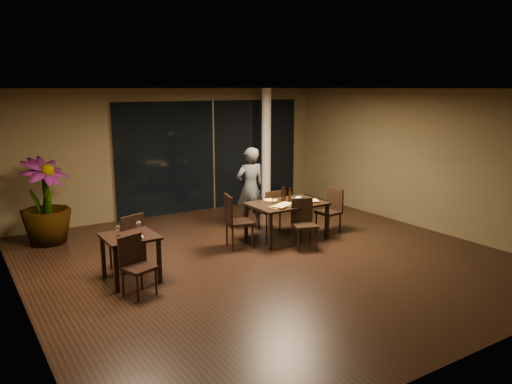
% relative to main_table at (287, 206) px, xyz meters
% --- Properties ---
extents(ground, '(8.00, 8.00, 0.00)m').
position_rel_main_table_xyz_m(ground, '(-1.00, -0.80, -0.68)').
color(ground, black).
rests_on(ground, ground).
extents(wall_back, '(8.00, 0.10, 3.00)m').
position_rel_main_table_xyz_m(wall_back, '(-1.00, 3.25, 0.82)').
color(wall_back, '#473D25').
rests_on(wall_back, ground).
extents(wall_front, '(8.00, 0.10, 3.00)m').
position_rel_main_table_xyz_m(wall_front, '(-1.00, -4.85, 0.82)').
color(wall_front, '#473D25').
rests_on(wall_front, ground).
extents(wall_left, '(0.10, 8.00, 3.00)m').
position_rel_main_table_xyz_m(wall_left, '(-5.05, -0.80, 0.82)').
color(wall_left, '#473D25').
rests_on(wall_left, ground).
extents(wall_right, '(0.10, 8.00, 3.00)m').
position_rel_main_table_xyz_m(wall_right, '(3.05, -0.80, 0.82)').
color(wall_right, '#473D25').
rests_on(wall_right, ground).
extents(ceiling, '(8.00, 8.00, 0.04)m').
position_rel_main_table_xyz_m(ceiling, '(-1.00, -0.80, 2.34)').
color(ceiling, silver).
rests_on(ceiling, wall_back).
extents(window_panel, '(5.00, 0.06, 2.70)m').
position_rel_main_table_xyz_m(window_panel, '(0.00, 3.16, 0.67)').
color(window_panel, black).
rests_on(window_panel, ground).
extents(column, '(0.24, 0.24, 3.00)m').
position_rel_main_table_xyz_m(column, '(1.40, 2.85, 0.82)').
color(column, silver).
rests_on(column, ground).
extents(main_table, '(1.50, 1.00, 0.75)m').
position_rel_main_table_xyz_m(main_table, '(0.00, 0.00, 0.00)').
color(main_table, black).
rests_on(main_table, ground).
extents(side_table, '(0.80, 0.80, 0.75)m').
position_rel_main_table_xyz_m(side_table, '(-3.40, -0.50, -0.05)').
color(side_table, black).
rests_on(side_table, ground).
extents(chair_main_far, '(0.43, 0.43, 0.89)m').
position_rel_main_table_xyz_m(chair_main_far, '(0.06, 0.63, -0.18)').
color(chair_main_far, black).
rests_on(chair_main_far, ground).
extents(chair_main_near, '(0.55, 0.55, 0.93)m').
position_rel_main_table_xyz_m(chair_main_near, '(-0.03, -0.59, -0.16)').
color(chair_main_near, black).
rests_on(chair_main_near, ground).
extents(chair_main_left, '(0.58, 0.58, 1.04)m').
position_rel_main_table_xyz_m(chair_main_left, '(-1.17, 0.06, -0.10)').
color(chair_main_left, black).
rests_on(chair_main_left, ground).
extents(chair_main_right, '(0.48, 0.48, 0.93)m').
position_rel_main_table_xyz_m(chair_main_right, '(1.08, -0.12, -0.15)').
color(chair_main_right, black).
rests_on(chair_main_right, ground).
extents(chair_side_far, '(0.57, 0.57, 0.98)m').
position_rel_main_table_xyz_m(chair_side_far, '(-3.27, -0.04, -0.13)').
color(chair_side_far, black).
rests_on(chair_side_far, ground).
extents(chair_side_near, '(0.52, 0.52, 0.89)m').
position_rel_main_table_xyz_m(chair_side_near, '(-3.51, -1.06, -0.18)').
color(chair_side_near, black).
rests_on(chair_side_near, ground).
extents(diner, '(0.63, 0.45, 1.77)m').
position_rel_main_table_xyz_m(diner, '(-0.20, 1.06, 0.21)').
color(diner, '#2A2C2E').
rests_on(diner, ground).
extents(potted_plant, '(1.27, 1.27, 1.70)m').
position_rel_main_table_xyz_m(potted_plant, '(-4.15, 2.27, 0.17)').
color(potted_plant, '#1A4A18').
rests_on(potted_plant, ground).
extents(pizza_board_left, '(0.61, 0.33, 0.01)m').
position_rel_main_table_xyz_m(pizza_board_left, '(-0.25, -0.23, 0.08)').
color(pizza_board_left, '#4C3318').
rests_on(pizza_board_left, main_table).
extents(pizza_board_right, '(0.58, 0.43, 0.01)m').
position_rel_main_table_xyz_m(pizza_board_right, '(0.35, -0.16, 0.08)').
color(pizza_board_right, '#4B3318').
rests_on(pizza_board_right, main_table).
extents(oblong_pizza_left, '(0.53, 0.41, 0.02)m').
position_rel_main_table_xyz_m(oblong_pizza_left, '(-0.25, -0.23, 0.10)').
color(oblong_pizza_left, maroon).
rests_on(oblong_pizza_left, pizza_board_left).
extents(oblong_pizza_right, '(0.55, 0.42, 0.02)m').
position_rel_main_table_xyz_m(oblong_pizza_right, '(0.35, -0.16, 0.10)').
color(oblong_pizza_right, maroon).
rests_on(oblong_pizza_right, pizza_board_right).
extents(round_pizza, '(0.27, 0.27, 0.01)m').
position_rel_main_table_xyz_m(round_pizza, '(-0.17, 0.33, 0.08)').
color(round_pizza, red).
rests_on(round_pizza, main_table).
extents(bottle_a, '(0.07, 0.07, 0.32)m').
position_rel_main_table_xyz_m(bottle_a, '(-0.03, 0.06, 0.24)').
color(bottle_a, black).
rests_on(bottle_a, main_table).
extents(bottle_b, '(0.07, 0.07, 0.30)m').
position_rel_main_table_xyz_m(bottle_b, '(0.08, -0.01, 0.22)').
color(bottle_b, black).
rests_on(bottle_b, main_table).
extents(bottle_c, '(0.06, 0.06, 0.29)m').
position_rel_main_table_xyz_m(bottle_c, '(-0.00, 0.13, 0.22)').
color(bottle_c, black).
rests_on(bottle_c, main_table).
extents(tumbler_left, '(0.07, 0.07, 0.09)m').
position_rel_main_table_xyz_m(tumbler_left, '(-0.23, 0.12, 0.12)').
color(tumbler_left, white).
rests_on(tumbler_left, main_table).
extents(tumbler_right, '(0.08, 0.08, 0.09)m').
position_rel_main_table_xyz_m(tumbler_right, '(0.17, 0.09, 0.12)').
color(tumbler_right, white).
rests_on(tumbler_right, main_table).
extents(napkin_near, '(0.20, 0.15, 0.01)m').
position_rel_main_table_xyz_m(napkin_near, '(0.53, -0.13, 0.08)').
color(napkin_near, white).
rests_on(napkin_near, main_table).
extents(napkin_far, '(0.20, 0.16, 0.01)m').
position_rel_main_table_xyz_m(napkin_far, '(0.49, 0.24, 0.08)').
color(napkin_far, silver).
rests_on(napkin_far, main_table).
extents(wine_glass_a, '(0.07, 0.07, 0.16)m').
position_rel_main_table_xyz_m(wine_glass_a, '(-3.56, -0.43, 0.16)').
color(wine_glass_a, white).
rests_on(wine_glass_a, side_table).
extents(wine_glass_b, '(0.09, 0.09, 0.20)m').
position_rel_main_table_xyz_m(wine_glass_b, '(-3.24, -0.50, 0.17)').
color(wine_glass_b, white).
rests_on(wine_glass_b, side_table).
extents(side_napkin, '(0.20, 0.15, 0.01)m').
position_rel_main_table_xyz_m(side_napkin, '(-3.35, -0.69, 0.08)').
color(side_napkin, silver).
rests_on(side_napkin, side_table).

